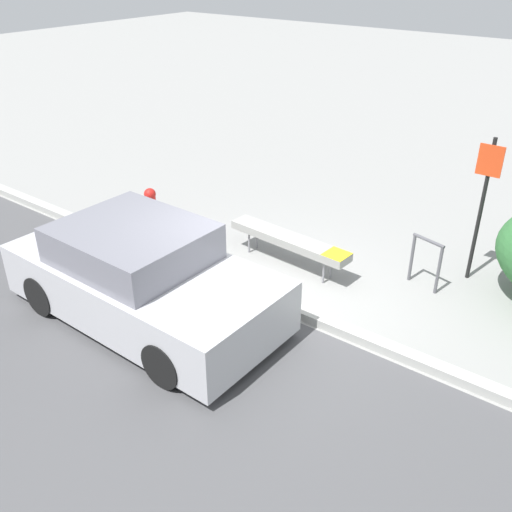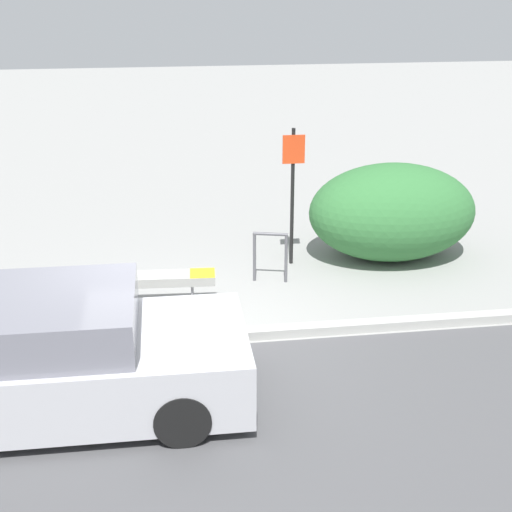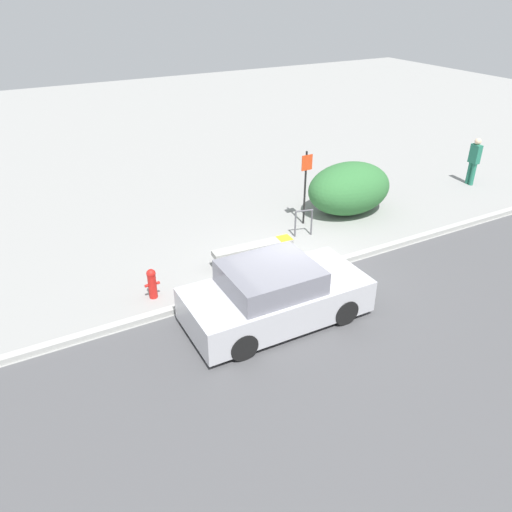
{
  "view_description": "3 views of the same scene",
  "coord_description": "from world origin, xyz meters",
  "px_view_note": "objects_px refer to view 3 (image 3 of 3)",
  "views": [
    {
      "loc": [
        4.07,
        -5.78,
        4.7
      ],
      "look_at": [
        -0.41,
        0.11,
        0.65
      ],
      "focal_mm": 40.0,
      "sensor_mm": 36.0,
      "label": 1
    },
    {
      "loc": [
        -0.16,
        -8.43,
        4.58
      ],
      "look_at": [
        1.14,
        0.67,
        0.91
      ],
      "focal_mm": 50.0,
      "sensor_mm": 36.0,
      "label": 2
    },
    {
      "loc": [
        -6.01,
        -9.08,
        6.65
      ],
      "look_at": [
        -1.04,
        0.01,
        0.88
      ],
      "focal_mm": 35.0,
      "sensor_mm": 36.0,
      "label": 3
    }
  ],
  "objects_px": {
    "fire_hydrant": "(152,283)",
    "pedestrian": "(474,160)",
    "bike_rack": "(304,220)",
    "bench": "(253,247)",
    "parked_car_near": "(275,295)",
    "sign_post": "(306,181)"
  },
  "relations": [
    {
      "from": "sign_post",
      "to": "pedestrian",
      "type": "xyz_separation_m",
      "value": [
        7.26,
        -0.08,
        -0.46
      ]
    },
    {
      "from": "fire_hydrant",
      "to": "bike_rack",
      "type": "bearing_deg",
      "value": 11.8
    },
    {
      "from": "bench",
      "to": "bike_rack",
      "type": "bearing_deg",
      "value": 22.55
    },
    {
      "from": "bench",
      "to": "sign_post",
      "type": "bearing_deg",
      "value": 32.53
    },
    {
      "from": "bike_rack",
      "to": "parked_car_near",
      "type": "bearing_deg",
      "value": -131.96
    },
    {
      "from": "parked_car_near",
      "to": "bench",
      "type": "bearing_deg",
      "value": 72.68
    },
    {
      "from": "bench",
      "to": "parked_car_near",
      "type": "xyz_separation_m",
      "value": [
        -0.8,
        -2.46,
        0.18
      ]
    },
    {
      "from": "bike_rack",
      "to": "pedestrian",
      "type": "relative_size",
      "value": 0.48
    },
    {
      "from": "parked_car_near",
      "to": "sign_post",
      "type": "bearing_deg",
      "value": 49.91
    },
    {
      "from": "bench",
      "to": "pedestrian",
      "type": "bearing_deg",
      "value": 11.27
    },
    {
      "from": "sign_post",
      "to": "parked_car_near",
      "type": "relative_size",
      "value": 0.57
    },
    {
      "from": "sign_post",
      "to": "parked_car_near",
      "type": "bearing_deg",
      "value": -130.74
    },
    {
      "from": "bike_rack",
      "to": "sign_post",
      "type": "bearing_deg",
      "value": 55.48
    },
    {
      "from": "bench",
      "to": "pedestrian",
      "type": "relative_size",
      "value": 1.31
    },
    {
      "from": "bike_rack",
      "to": "pedestrian",
      "type": "xyz_separation_m",
      "value": [
        7.74,
        0.6,
        0.42
      ]
    },
    {
      "from": "bike_rack",
      "to": "fire_hydrant",
      "type": "xyz_separation_m",
      "value": [
        -4.93,
        -1.03,
        -0.09
      ]
    },
    {
      "from": "bike_rack",
      "to": "fire_hydrant",
      "type": "bearing_deg",
      "value": -168.2
    },
    {
      "from": "bench",
      "to": "pedestrian",
      "type": "distance_m",
      "value": 9.88
    },
    {
      "from": "fire_hydrant",
      "to": "parked_car_near",
      "type": "height_order",
      "value": "parked_car_near"
    },
    {
      "from": "fire_hydrant",
      "to": "sign_post",
      "type": "bearing_deg",
      "value": 17.64
    },
    {
      "from": "fire_hydrant",
      "to": "pedestrian",
      "type": "relative_size",
      "value": 0.45
    },
    {
      "from": "bike_rack",
      "to": "pedestrian",
      "type": "height_order",
      "value": "pedestrian"
    }
  ]
}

